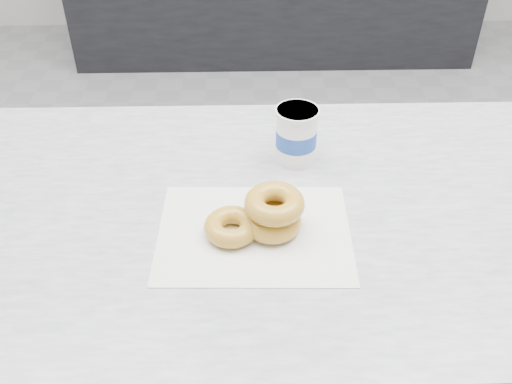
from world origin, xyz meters
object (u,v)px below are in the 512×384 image
(counter, at_px, (331,351))
(donut_stack, at_px, (273,212))
(donut_single, at_px, (231,227))
(coffee_cup, at_px, (296,134))

(counter, relative_size, donut_stack, 21.01)
(donut_single, relative_size, coffee_cup, 0.83)
(counter, distance_m, donut_stack, 0.51)
(donut_stack, bearing_deg, donut_single, -169.63)
(donut_stack, height_order, coffee_cup, coffee_cup)
(counter, bearing_deg, donut_single, -161.50)
(donut_stack, bearing_deg, counter, 22.27)
(counter, bearing_deg, donut_stack, -157.73)
(donut_single, bearing_deg, donut_stack, 10.37)
(counter, distance_m, coffee_cup, 0.54)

